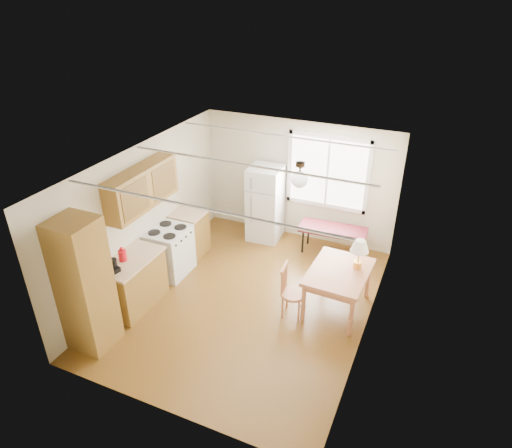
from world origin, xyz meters
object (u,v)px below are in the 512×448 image
Objects in this scene: bench at (333,230)px; chair at (288,288)px; dining_table at (339,276)px; refrigerator at (265,203)px.

chair is at bearing -97.91° from bench.
dining_table is 0.84m from chair.
refrigerator is 1.26× the size of dining_table.
refrigerator is at bearing 173.46° from bench.
bench is 1.73m from dining_table.
chair is at bearing -145.16° from dining_table.
bench is 1.47× the size of chair.
dining_table is at bearing 28.12° from chair.
dining_table is at bearing -75.46° from bench.
chair is (-0.16, -2.09, -0.02)m from bench.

